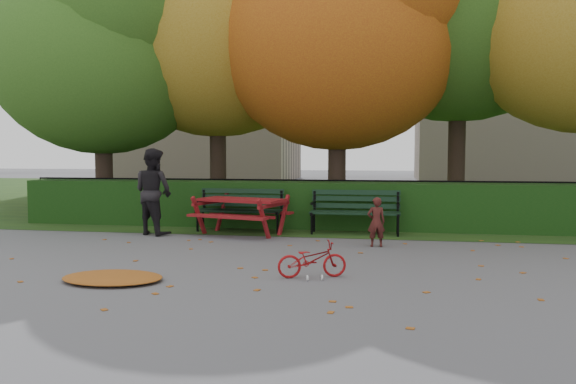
% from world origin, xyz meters
% --- Properties ---
extents(ground, '(90.00, 90.00, 0.00)m').
position_xyz_m(ground, '(0.00, 0.00, 0.00)').
color(ground, slate).
rests_on(ground, ground).
extents(grass_strip, '(90.00, 90.00, 0.00)m').
position_xyz_m(grass_strip, '(0.00, 14.00, 0.01)').
color(grass_strip, '#1A3614').
rests_on(grass_strip, ground).
extents(building_left, '(10.00, 7.00, 15.00)m').
position_xyz_m(building_left, '(-9.00, 26.00, 7.50)').
color(building_left, tan).
rests_on(building_left, ground).
extents(building_right, '(9.00, 6.00, 12.00)m').
position_xyz_m(building_right, '(8.00, 28.00, 6.00)').
color(building_right, tan).
rests_on(building_right, ground).
extents(hedge, '(13.00, 0.90, 1.00)m').
position_xyz_m(hedge, '(0.00, 4.50, 0.50)').
color(hedge, black).
rests_on(hedge, ground).
extents(iron_fence, '(14.00, 0.04, 1.02)m').
position_xyz_m(iron_fence, '(0.00, 5.30, 0.54)').
color(iron_fence, black).
rests_on(iron_fence, ground).
extents(tree_a, '(5.88, 5.60, 7.48)m').
position_xyz_m(tree_a, '(-5.19, 5.58, 4.52)').
color(tree_a, '#30201A').
rests_on(tree_a, ground).
extents(tree_b, '(6.72, 6.40, 8.79)m').
position_xyz_m(tree_b, '(-2.44, 6.75, 5.40)').
color(tree_b, '#30201A').
rests_on(tree_b, ground).
extents(tree_c, '(6.30, 6.00, 8.00)m').
position_xyz_m(tree_c, '(0.83, 5.96, 4.82)').
color(tree_c, '#30201A').
rests_on(tree_c, ground).
extents(tree_f, '(6.93, 6.60, 9.19)m').
position_xyz_m(tree_f, '(-7.13, 9.24, 5.69)').
color(tree_f, '#30201A').
rests_on(tree_f, ground).
extents(bench_left, '(1.80, 0.57, 0.88)m').
position_xyz_m(bench_left, '(-1.30, 3.70, 0.52)').
color(bench_left, black).
rests_on(bench_left, ground).
extents(bench_right, '(1.80, 0.57, 0.88)m').
position_xyz_m(bench_right, '(1.10, 3.70, 0.52)').
color(bench_right, black).
rests_on(bench_right, ground).
extents(picnic_table, '(2.00, 1.77, 0.83)m').
position_xyz_m(picnic_table, '(-1.15, 3.20, 0.56)').
color(picnic_table, maroon).
rests_on(picnic_table, ground).
extents(leaf_pile, '(1.57, 1.36, 0.09)m').
position_xyz_m(leaf_pile, '(-1.72, -1.08, 0.05)').
color(leaf_pile, brown).
rests_on(leaf_pile, ground).
extents(leaf_scatter, '(9.00, 5.70, 0.01)m').
position_xyz_m(leaf_scatter, '(0.00, 0.30, 0.01)').
color(leaf_scatter, brown).
rests_on(leaf_scatter, ground).
extents(child, '(0.36, 0.27, 0.87)m').
position_xyz_m(child, '(1.55, 2.18, 0.44)').
color(child, '#451916').
rests_on(child, ground).
extents(adult, '(1.03, 0.94, 1.73)m').
position_xyz_m(adult, '(-2.89, 2.90, 0.86)').
color(adult, black).
rests_on(adult, ground).
extents(bicycle, '(0.97, 0.59, 0.48)m').
position_xyz_m(bicycle, '(0.77, -0.43, 0.24)').
color(bicycle, maroon).
rests_on(bicycle, ground).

